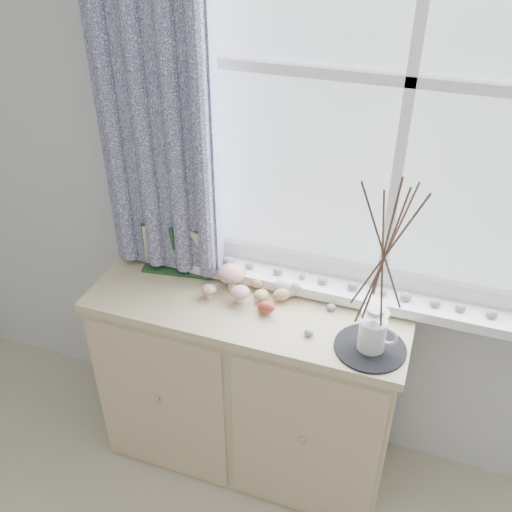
# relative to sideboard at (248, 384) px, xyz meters

# --- Properties ---
(sideboard) EXTENTS (1.20, 0.45, 0.85)m
(sideboard) POSITION_rel_sideboard_xyz_m (0.00, 0.00, 0.00)
(sideboard) COLOR tan
(sideboard) RESTS_ON ground
(botanical_book) EXTENTS (0.34, 0.17, 0.22)m
(botanical_book) POSITION_rel_sideboard_xyz_m (-0.33, 0.08, 0.54)
(botanical_book) COLOR #204324
(botanical_book) RESTS_ON sideboard
(toadstool_cluster) EXTENTS (0.19, 0.16, 0.10)m
(toadstool_cluster) POSITION_rel_sideboard_xyz_m (-0.08, 0.04, 0.48)
(toadstool_cluster) COLOR silver
(toadstool_cluster) RESTS_ON sideboard
(wooden_eggs) EXTENTS (0.16, 0.17, 0.07)m
(wooden_eggs) POSITION_rel_sideboard_xyz_m (0.06, 0.04, 0.45)
(wooden_eggs) COLOR tan
(wooden_eggs) RESTS_ON sideboard
(songbird_figurine) EXTENTS (0.15, 0.09, 0.07)m
(songbird_figurine) POSITION_rel_sideboard_xyz_m (0.12, 0.10, 0.46)
(songbird_figurine) COLOR silver
(songbird_figurine) RESTS_ON sideboard
(crocheted_doily) EXTENTS (0.24, 0.24, 0.01)m
(crocheted_doily) POSITION_rel_sideboard_xyz_m (0.47, -0.09, 0.43)
(crocheted_doily) COLOR black
(crocheted_doily) RESTS_ON sideboard
(twig_pitcher) EXTENTS (0.29, 0.29, 0.69)m
(twig_pitcher) POSITION_rel_sideboard_xyz_m (0.47, -0.09, 0.82)
(twig_pitcher) COLOR silver
(twig_pitcher) RESTS_ON crocheted_doily
(sideboard_pebbles) EXTENTS (0.33, 0.23, 0.02)m
(sideboard_pebbles) POSITION_rel_sideboard_xyz_m (0.30, 0.00, 0.44)
(sideboard_pebbles) COLOR #949497
(sideboard_pebbles) RESTS_ON sideboard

